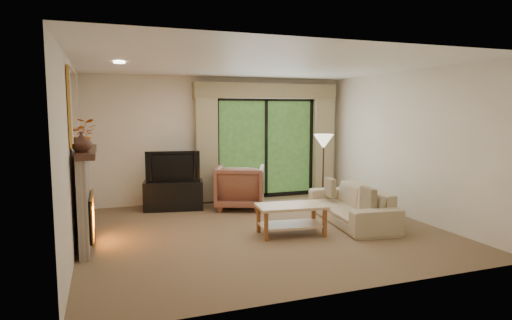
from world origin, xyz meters
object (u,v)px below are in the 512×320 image
object	(u,v)px
media_console	(174,195)
armchair	(240,187)
coffee_table	(291,220)
sofa	(351,205)

from	to	relation	value
media_console	armchair	distance (m)	1.30
media_console	coffee_table	world-z (taller)	media_console
coffee_table	sofa	bearing A→B (deg)	21.25
media_console	sofa	world-z (taller)	sofa
armchair	coffee_table	world-z (taller)	armchair
armchair	coffee_table	xyz separation A→B (m)	(0.19, -1.99, -0.19)
coffee_table	armchair	bearing A→B (deg)	101.91
armchair	coffee_table	bearing A→B (deg)	117.62
armchair	sofa	xyz separation A→B (m)	(1.47, -1.65, -0.12)
armchair	coffee_table	size ratio (longest dim) A/B	0.90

